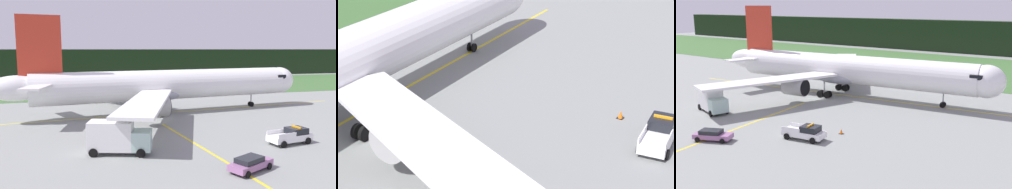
% 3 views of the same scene
% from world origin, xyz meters
% --- Properties ---
extents(ground, '(320.00, 320.00, 0.00)m').
position_xyz_m(ground, '(0.00, 0.00, 0.00)').
color(ground, gray).
extents(grass_verge, '(320.00, 46.73, 0.04)m').
position_xyz_m(grass_verge, '(0.00, 46.04, 0.02)').
color(grass_verge, '#3C6432').
rests_on(grass_verge, ground).
extents(distant_tree_line, '(288.00, 5.67, 10.59)m').
position_xyz_m(distant_tree_line, '(0.00, 78.71, 5.30)').
color(distant_tree_line, black).
rests_on(distant_tree_line, ground).
extents(taxiway_centerline_main, '(69.56, 7.53, 0.01)m').
position_xyz_m(taxiway_centerline_main, '(3.38, 4.97, 0.00)').
color(taxiway_centerline_main, yellow).
rests_on(taxiway_centerline_main, ground).
extents(taxiway_centerline_spur, '(2.95, 25.49, 0.01)m').
position_xyz_m(taxiway_centerline_spur, '(1.46, -16.18, 0.00)').
color(taxiway_centerline_spur, yellow).
rests_on(taxiway_centerline_spur, ground).
extents(airliner, '(53.01, 45.95, 15.55)m').
position_xyz_m(airliner, '(2.58, 4.88, 4.63)').
color(airliner, white).
rests_on(airliner, ground).
extents(ops_pickup_truck, '(5.48, 2.88, 1.94)m').
position_xyz_m(ops_pickup_truck, '(11.79, -16.89, 0.90)').
color(ops_pickup_truck, white).
rests_on(ops_pickup_truck, ground).
extents(catering_truck, '(6.78, 4.21, 3.56)m').
position_xyz_m(catering_truck, '(-7.65, -15.45, 1.79)').
color(catering_truck, '#A5C6BC').
rests_on(catering_truck, ground).
extents(staff_car, '(4.78, 3.43, 1.30)m').
position_xyz_m(staff_car, '(2.99, -23.45, 0.70)').
color(staff_car, '#976191').
rests_on(staff_car, ground).
extents(apron_cone, '(0.52, 0.52, 0.65)m').
position_xyz_m(apron_cone, '(14.14, -12.77, 0.32)').
color(apron_cone, black).
rests_on(apron_cone, ground).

